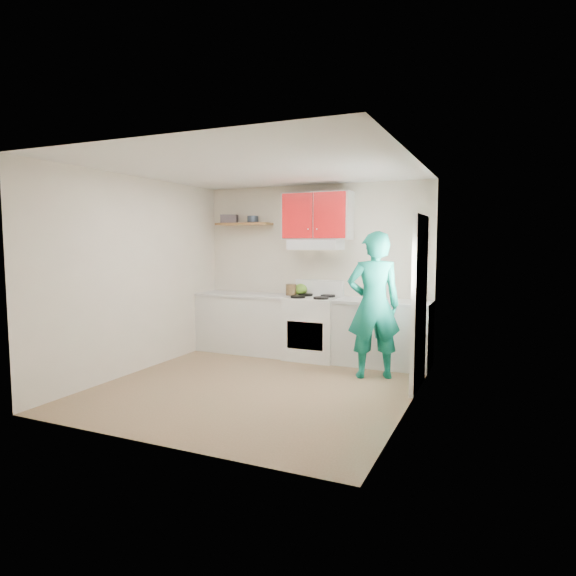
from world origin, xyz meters
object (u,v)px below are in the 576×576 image
at_px(crock, 291,290).
at_px(person, 374,305).
at_px(stove, 313,328).
at_px(kettle, 301,289).
at_px(tin, 253,219).

relative_size(crock, person, 0.10).
bearing_deg(stove, crock, 165.25).
bearing_deg(kettle, tin, 163.09).
distance_m(stove, kettle, 0.65).
distance_m(stove, person, 1.33).
relative_size(tin, crock, 0.91).
bearing_deg(tin, kettle, 0.86).
bearing_deg(person, crock, -51.25).
xyz_separation_m(kettle, crock, (-0.11, -0.11, -0.01)).
bearing_deg(crock, stove, -14.75).
xyz_separation_m(stove, kettle, (-0.29, 0.21, 0.55)).
bearing_deg(crock, person, -26.66).
xyz_separation_m(crock, person, (1.47, -0.74, -0.06)).
xyz_separation_m(kettle, person, (1.36, -0.85, -0.07)).
relative_size(stove, tin, 5.24).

